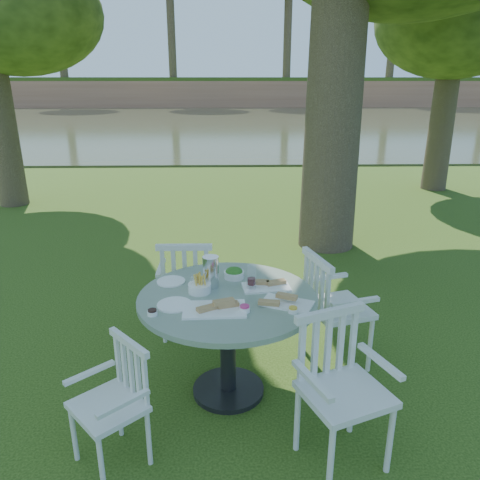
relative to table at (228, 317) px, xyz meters
name	(u,v)px	position (x,y,z in m)	size (l,w,h in m)	color
ground	(241,327)	(0.12, 1.02, -0.66)	(140.00, 140.00, 0.00)	#1D390B
table	(228,317)	(0.00, 0.00, 0.00)	(1.32, 1.32, 0.84)	black
chair_ne	(328,302)	(0.84, 0.38, -0.08)	(0.59, 0.61, 1.00)	silver
chair_nw	(187,282)	(-0.38, 0.85, -0.09)	(0.50, 0.46, 0.98)	silver
chair_sw	(119,393)	(-0.68, -0.64, -0.18)	(0.57, 0.57, 0.82)	silver
chair_se	(337,376)	(0.69, -0.63, -0.09)	(0.63, 0.62, 0.98)	silver
tableware	(221,286)	(-0.05, 0.06, 0.23)	(1.18, 0.77, 0.25)	white
river	(230,123)	(0.12, 24.02, -0.66)	(100.00, 28.00, 0.12)	#343A22
far_bank	(231,20)	(0.40, 42.14, 6.58)	(100.00, 18.00, 15.20)	#9A6048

